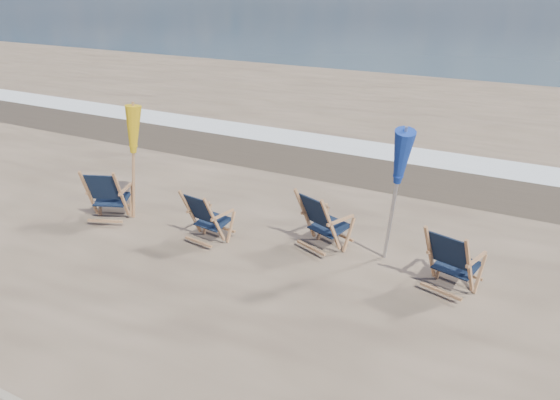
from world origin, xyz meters
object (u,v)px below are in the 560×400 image
(umbrella_blue, at_px, (397,157))
(beach_chair_3, at_px, (469,269))
(beach_chair_0, at_px, (121,197))
(umbrella_yellow, at_px, (130,136))
(beach_chair_2, at_px, (331,228))
(beach_chair_1, at_px, (214,222))

(umbrella_blue, bearing_deg, beach_chair_3, -21.12)
(beach_chair_0, bearing_deg, beach_chair_3, 160.72)
(umbrella_yellow, height_order, umbrella_blue, umbrella_blue)
(beach_chair_0, height_order, umbrella_yellow, umbrella_yellow)
(beach_chair_2, height_order, umbrella_blue, umbrella_blue)
(beach_chair_1, relative_size, beach_chair_3, 0.93)
(beach_chair_1, distance_m, beach_chair_3, 3.97)
(beach_chair_3, height_order, umbrella_blue, umbrella_blue)
(beach_chair_1, relative_size, umbrella_blue, 0.42)
(beach_chair_2, relative_size, beach_chair_3, 1.02)
(beach_chair_0, distance_m, umbrella_yellow, 1.10)
(beach_chair_1, bearing_deg, umbrella_blue, -155.06)
(beach_chair_1, bearing_deg, umbrella_yellow, -3.44)
(beach_chair_0, bearing_deg, beach_chair_1, 157.25)
(beach_chair_0, relative_size, umbrella_blue, 0.47)
(umbrella_blue, bearing_deg, umbrella_yellow, -175.26)
(beach_chair_2, bearing_deg, beach_chair_3, -165.98)
(beach_chair_1, xyz_separation_m, umbrella_yellow, (-2.06, 0.42, 1.07))
(beach_chair_3, relative_size, umbrella_yellow, 0.51)
(beach_chair_3, xyz_separation_m, umbrella_yellow, (-6.01, 0.09, 1.04))
(beach_chair_0, height_order, beach_chair_1, beach_chair_0)
(beach_chair_0, relative_size, beach_chair_3, 1.03)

